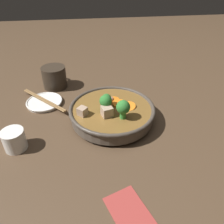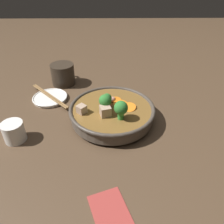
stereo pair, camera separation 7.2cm
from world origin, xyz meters
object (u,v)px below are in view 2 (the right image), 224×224
Objects in this scene: stirfry_bowl at (112,111)px; tea_cup at (14,132)px; dark_mug at (63,74)px; chopsticks_pair at (50,96)px; side_saucer at (50,98)px.

stirfry_bowl reaches higher than tea_cup.
dark_mug is 0.14m from chopsticks_pair.
stirfry_bowl is 0.34m from dark_mug.
tea_cup is (-0.23, 0.05, 0.02)m from side_saucer.
dark_mug reaches higher than tea_cup.
dark_mug is at bearing 37.69° from stirfry_bowl.
side_saucer is at bearing 60.34° from stirfry_bowl.
dark_mug reaches higher than chopsticks_pair.
tea_cup is at bearing 166.73° from chopsticks_pair.
tea_cup is (-0.09, 0.29, -0.00)m from stirfry_bowl.
stirfry_bowl is 2.12× the size of side_saucer.
chopsticks_pair is at bearing 0.00° from side_saucer.
chopsticks_pair is (0.00, 0.00, 0.01)m from side_saucer.
dark_mug is 0.68× the size of chopsticks_pair.
side_saucer is at bearing 0.00° from chopsticks_pair.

